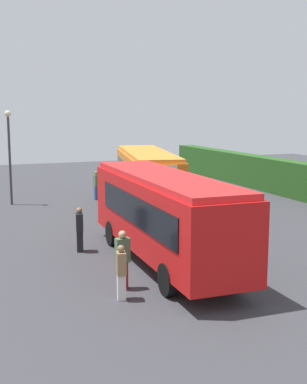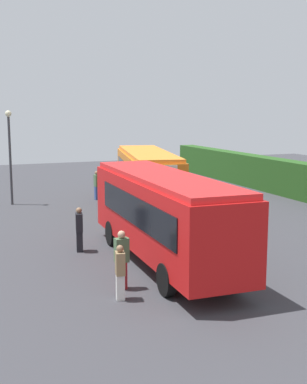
% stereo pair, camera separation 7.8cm
% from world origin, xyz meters
% --- Properties ---
extents(ground_plane, '(64.00, 64.00, 0.00)m').
position_xyz_m(ground_plane, '(0.00, 0.00, 0.00)').
color(ground_plane, '#38383D').
extents(bus_orange, '(10.41, 4.64, 3.11)m').
position_xyz_m(bus_orange, '(-6.99, 2.97, 1.80)').
color(bus_orange, orange).
rests_on(bus_orange, ground_plane).
extents(bus_red, '(10.04, 2.65, 3.24)m').
position_xyz_m(bus_red, '(3.75, -0.58, 1.86)').
color(bus_red, red).
rests_on(bus_red, ground_plane).
extents(person_left, '(0.48, 0.27, 1.76)m').
position_xyz_m(person_left, '(-9.81, 0.73, 0.93)').
color(person_left, '#334C8C').
rests_on(person_left, ground_plane).
extents(person_center, '(0.54, 0.35, 1.75)m').
position_xyz_m(person_center, '(1.09, -3.00, 0.91)').
color(person_center, black).
rests_on(person_center, ground_plane).
extents(person_right, '(0.28, 0.44, 1.85)m').
position_xyz_m(person_right, '(5.72, -2.79, 0.99)').
color(person_right, maroon).
rests_on(person_right, ground_plane).
extents(person_far, '(0.43, 0.33, 1.65)m').
position_xyz_m(person_far, '(6.57, -3.11, 0.87)').
color(person_far, silver).
rests_on(person_far, ground_plane).
extents(lamppost, '(0.36, 0.36, 5.41)m').
position_xyz_m(lamppost, '(-10.08, -4.28, 3.39)').
color(lamppost, '#38383D').
rests_on(lamppost, ground_plane).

